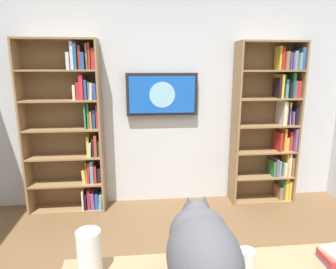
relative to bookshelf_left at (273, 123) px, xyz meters
name	(u,v)px	position (x,y,z in m)	size (l,w,h in m)	color
wall_back	(166,94)	(1.29, -0.17, 0.35)	(4.52, 0.06, 2.70)	silver
bookshelf_left	(273,123)	(0.00, 0.00, 0.00)	(0.78, 0.28, 1.96)	#937047
bookshelf_right	(72,127)	(2.39, 0.00, 0.00)	(0.87, 0.28, 1.97)	#937047
wall_mounted_tv	(162,95)	(1.35, -0.09, 0.35)	(0.84, 0.07, 0.50)	black
cat	(202,249)	(1.38, 2.29, -0.09)	(0.33, 0.62, 0.36)	#4C4C51
paper_towel_roll	(89,254)	(1.87, 2.18, -0.16)	(0.11, 0.11, 0.23)	white
coffee_mug	(246,259)	(1.14, 2.20, -0.22)	(0.08, 0.08, 0.10)	white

